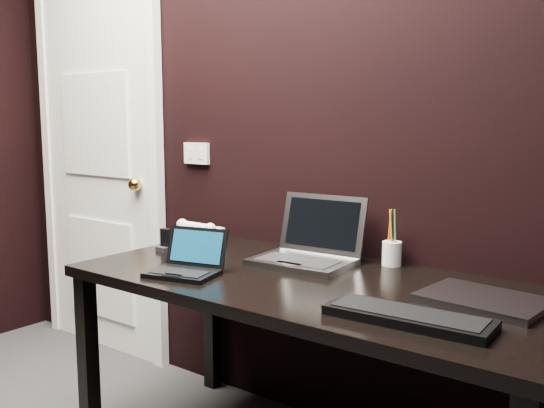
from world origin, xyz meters
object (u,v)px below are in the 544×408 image
Objects in this scene: ext_keyboard at (408,317)px; mobile_phone at (165,243)px; pen_cup at (392,252)px; door at (99,162)px; desk_phone at (197,234)px; netbook at (187,265)px; silver_laptop at (308,251)px; closed_laptop at (483,300)px; desk at (312,301)px.

mobile_phone reaches higher than ext_keyboard.
pen_cup is (-0.32, 0.55, 0.04)m from ext_keyboard.
door is 0.97m from desk_phone.
pen_cup reaches higher than netbook.
netbook is at bearing -179.61° from ext_keyboard.
pen_cup is at bearing 46.74° from netbook.
door is at bearing 168.56° from desk_phone.
mobile_phone is at bearing -22.33° from door.
door reaches higher than pen_cup.
silver_laptop is 1.02× the size of closed_laptop.
door is 1.80m from pen_cup.
ext_keyboard is 2.16× the size of pen_cup.
closed_laptop is (2.21, -0.30, -0.29)m from door.
desk_phone is 2.41× the size of mobile_phone.
door is 1.73m from desk.
pen_cup is at bearing 69.30° from desk.
desk_phone is at bearing 179.08° from silver_laptop.
pen_cup is at bearing 148.06° from closed_laptop.
silver_laptop is at bearing 17.17° from mobile_phone.
ext_keyboard is at bearing -24.72° from desk.
desk_phone is at bearing -169.90° from pen_cup.
closed_laptop is 1.29m from mobile_phone.
desk_phone is (-1.29, 0.12, 0.03)m from closed_laptop.
pen_cup reaches higher than mobile_phone.
netbook is 0.84m from ext_keyboard.
door is 22.93× the size of mobile_phone.
pen_cup is at bearing 120.19° from ext_keyboard.
closed_laptop is 4.01× the size of mobile_phone.
closed_laptop is at bearing 16.69° from netbook.
mobile_phone is (-1.18, 0.20, 0.02)m from ext_keyboard.
closed_laptop is 1.30m from desk_phone.
netbook reaches higher than desk_phone.
netbook is 1.25× the size of desk_phone.
desk is 0.74m from mobile_phone.
desk is 0.46m from netbook.
silver_laptop is (1.51, -0.20, -0.26)m from door.
door is at bearing 154.93° from netbook.
ext_keyboard is 2.05× the size of desk_phone.
mobile_phone is at bearing 148.08° from netbook.
closed_laptop is 1.66× the size of desk_phone.
silver_laptop reaches higher than netbook.
silver_laptop is (-0.14, 0.18, 0.12)m from desk.
mobile_phone is (-1.29, -0.08, 0.02)m from closed_laptop.
ext_keyboard is (0.84, 0.01, -0.02)m from netbook.
closed_laptop reaches higher than desk.
desk is 0.57m from closed_laptop.
mobile_phone is at bearing -179.82° from desk.
silver_laptop reaches higher than ext_keyboard.
door reaches higher than closed_laptop.
ext_keyboard is at bearing 0.39° from netbook.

